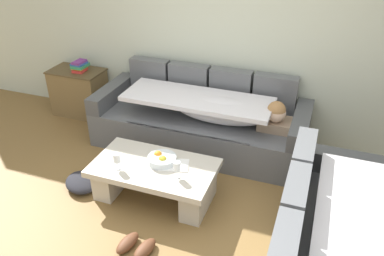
{
  "coord_description": "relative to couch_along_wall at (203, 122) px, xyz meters",
  "views": [
    {
      "loc": [
        1.12,
        -2.23,
        2.57
      ],
      "look_at": [
        -0.09,
        1.07,
        0.55
      ],
      "focal_mm": 36.52,
      "sensor_mm": 36.0,
      "label": 1
    }
  ],
  "objects": [
    {
      "name": "couch_near_window",
      "position": [
        1.57,
        -1.57,
        0.01
      ],
      "size": [
        0.92,
        2.02,
        0.88
      ],
      "rotation": [
        0.0,
        0.0,
        1.57
      ],
      "color": "#585A5D",
      "rests_on": "ground_plane"
    },
    {
      "name": "open_magazine",
      "position": [
        0.05,
        -1.02,
        0.06
      ],
      "size": [
        0.33,
        0.28,
        0.01
      ],
      "primitive_type": "cube",
      "rotation": [
        0.0,
        0.0,
        0.28
      ],
      "color": "white",
      "rests_on": "coffee_table"
    },
    {
      "name": "fruit_bowl",
      "position": [
        -0.09,
        -1.01,
        0.09
      ],
      "size": [
        0.28,
        0.28,
        0.1
      ],
      "color": "silver",
      "rests_on": "coffee_table"
    },
    {
      "name": "wine_glass_near_right",
      "position": [
        0.14,
        -1.18,
        0.17
      ],
      "size": [
        0.07,
        0.07,
        0.17
      ],
      "color": "silver",
      "rests_on": "coffee_table"
    },
    {
      "name": "ground_plane",
      "position": [
        0.15,
        -1.63,
        -0.33
      ],
      "size": [
        14.0,
        14.0,
        0.0
      ],
      "primitive_type": "plane",
      "color": "brown"
    },
    {
      "name": "crumpled_garment",
      "position": [
        -0.92,
        -1.21,
        -0.27
      ],
      "size": [
        0.51,
        0.5,
        0.12
      ],
      "primitive_type": "ellipsoid",
      "rotation": [
        0.0,
        0.0,
        2.47
      ],
      "color": "#232328",
      "rests_on": "ground_plane"
    },
    {
      "name": "side_cabinet",
      "position": [
        -1.88,
        0.22,
        -0.01
      ],
      "size": [
        0.72,
        0.44,
        0.64
      ],
      "color": "brown",
      "rests_on": "ground_plane"
    },
    {
      "name": "wine_glass_near_left",
      "position": [
        -0.44,
        -1.25,
        0.17
      ],
      "size": [
        0.07,
        0.07,
        0.17
      ],
      "color": "silver",
      "rests_on": "coffee_table"
    },
    {
      "name": "pair_of_shoes",
      "position": [
        0.0,
        -1.79,
        -0.28
      ],
      "size": [
        0.33,
        0.3,
        0.09
      ],
      "color": "#59331E",
      "rests_on": "ground_plane"
    },
    {
      "name": "couch_along_wall",
      "position": [
        0.0,
        0.0,
        0.0
      ],
      "size": [
        2.49,
        0.92,
        0.88
      ],
      "color": "#585A5D",
      "rests_on": "ground_plane"
    },
    {
      "name": "back_wall",
      "position": [
        0.15,
        0.52,
        1.02
      ],
      "size": [
        9.0,
        0.1,
        2.7
      ],
      "primitive_type": "cube",
      "color": "beige",
      "rests_on": "ground_plane"
    },
    {
      "name": "book_stack_on_cabinet",
      "position": [
        -1.81,
        0.22,
        0.38
      ],
      "size": [
        0.18,
        0.22,
        0.15
      ],
      "color": "red",
      "rests_on": "side_cabinet"
    },
    {
      "name": "coffee_table",
      "position": [
        -0.14,
        -1.08,
        -0.09
      ],
      "size": [
        1.2,
        0.68,
        0.38
      ],
      "color": "beige",
      "rests_on": "ground_plane"
    }
  ]
}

